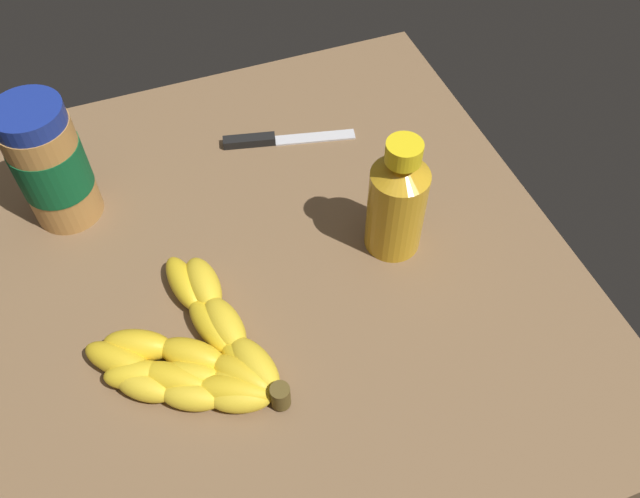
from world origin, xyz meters
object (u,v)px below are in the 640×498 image
banana_bunch (200,355)px  butter_knife (277,139)px  peanut_butter_jar (50,164)px  honey_bottle (397,201)px

banana_bunch → butter_knife: 34.07cm
peanut_butter_jar → honey_bottle: size_ratio=1.03×
banana_bunch → butter_knife: (-29.03, 17.81, -1.12)cm
peanut_butter_jar → butter_knife: peanut_butter_jar is taller
butter_knife → banana_bunch: bearing=-31.5°
peanut_butter_jar → honey_bottle: (18.40, 35.32, -0.81)cm
honey_bottle → peanut_butter_jar: bearing=-117.5°
banana_bunch → peanut_butter_jar: size_ratio=1.32×
banana_bunch → butter_knife: banana_bunch is taller
peanut_butter_jar → butter_knife: bearing=95.6°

